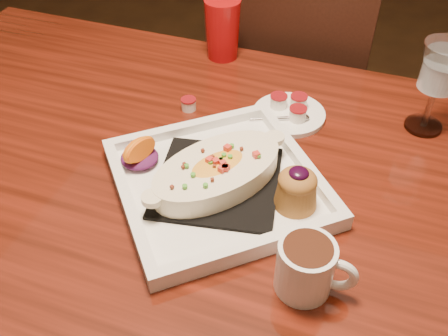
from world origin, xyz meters
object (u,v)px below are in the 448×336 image
(table, at_px, (208,220))
(chair_far, at_px, (288,100))
(plate, at_px, (223,178))
(goblet, at_px, (441,72))
(coffee_mug, at_px, (307,266))
(saucer, at_px, (289,112))
(red_tumbler, at_px, (223,29))

(table, relative_size, chair_far, 1.61)
(plate, bearing_deg, goblet, 2.66)
(table, xyz_separation_m, plate, (0.03, -0.01, 0.12))
(coffee_mug, distance_m, goblet, 0.45)
(chair_far, distance_m, plate, 0.70)
(goblet, bearing_deg, saucer, -167.90)
(red_tumbler, bearing_deg, saucer, -41.17)
(plate, bearing_deg, chair_far, 51.64)
(coffee_mug, height_order, saucer, coffee_mug)
(coffee_mug, bearing_deg, plate, 137.40)
(saucer, distance_m, red_tumbler, 0.27)
(saucer, bearing_deg, table, -110.34)
(chair_far, distance_m, goblet, 0.60)
(table, xyz_separation_m, saucer, (0.08, 0.22, 0.11))
(chair_far, distance_m, red_tumbler, 0.40)
(saucer, bearing_deg, plate, -102.26)
(goblet, distance_m, saucer, 0.28)
(saucer, relative_size, red_tumbler, 1.05)
(plate, height_order, saucer, plate)
(saucer, bearing_deg, coffee_mug, -72.45)
(chair_far, bearing_deg, plate, 92.87)
(chair_far, xyz_separation_m, plate, (0.03, -0.64, 0.27))
(chair_far, xyz_separation_m, saucer, (0.08, -0.41, 0.25))
(chair_far, relative_size, red_tumbler, 6.94)
(plate, relative_size, goblet, 2.56)
(goblet, bearing_deg, table, -140.08)
(goblet, relative_size, saucer, 1.24)
(red_tumbler, bearing_deg, coffee_mug, -59.83)
(plate, relative_size, red_tumbler, 3.31)
(chair_far, relative_size, goblet, 5.36)
(plate, xyz_separation_m, red_tumbler, (-0.15, 0.41, 0.04))
(table, relative_size, red_tumbler, 11.20)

